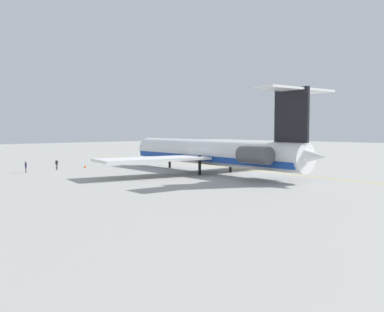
% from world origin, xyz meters
% --- Properties ---
extents(ground, '(305.00, 305.00, 0.00)m').
position_xyz_m(ground, '(0.00, 0.00, 0.00)').
color(ground, '#9E9E99').
extents(main_jetliner, '(41.49, 36.69, 12.08)m').
position_xyz_m(main_jetliner, '(2.20, 9.65, 3.29)').
color(main_jetliner, white).
rests_on(main_jetliner, ground).
extents(ground_crew_near_nose, '(0.45, 0.29, 1.79)m').
position_xyz_m(ground_crew_near_nose, '(23.62, 30.14, 1.13)').
color(ground_crew_near_nose, black).
rests_on(ground_crew_near_nose, ground).
extents(ground_crew_near_tail, '(0.28, 0.44, 1.78)m').
position_xyz_m(ground_crew_near_tail, '(25.16, 24.20, 1.13)').
color(ground_crew_near_tail, black).
rests_on(ground_crew_near_tail, ground).
extents(safety_cone_nose, '(0.40, 0.40, 0.55)m').
position_xyz_m(safety_cone_nose, '(25.06, 18.87, 0.28)').
color(safety_cone_nose, '#EA590F').
rests_on(safety_cone_nose, ground).
extents(safety_cone_tail, '(0.40, 0.40, 0.55)m').
position_xyz_m(safety_cone_tail, '(22.86, -5.36, 0.28)').
color(safety_cone_tail, '#EA590F').
rests_on(safety_cone_tail, ground).
extents(taxiway_centreline, '(106.78, 10.92, 0.01)m').
position_xyz_m(taxiway_centreline, '(3.36, 1.42, 0.00)').
color(taxiway_centreline, gold).
rests_on(taxiway_centreline, ground).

